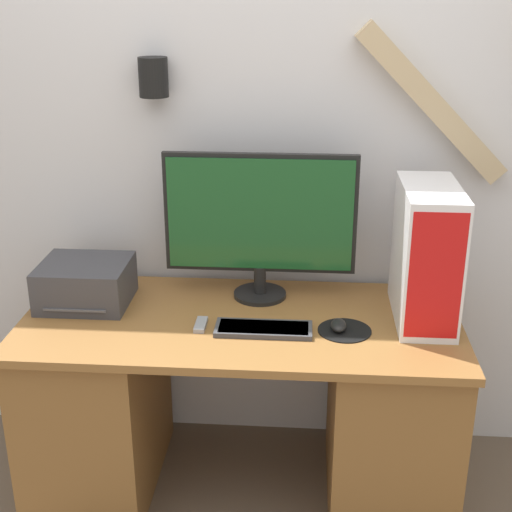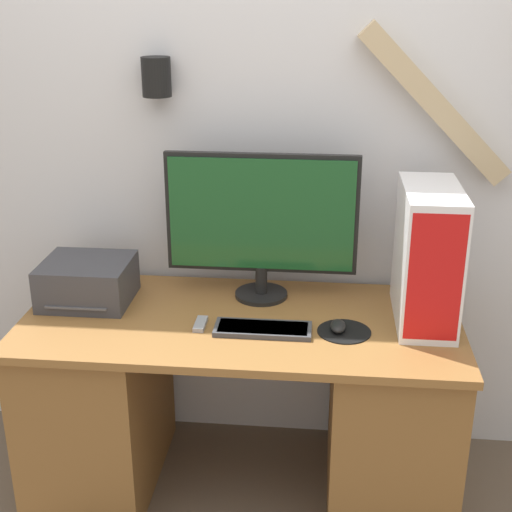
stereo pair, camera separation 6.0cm
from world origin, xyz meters
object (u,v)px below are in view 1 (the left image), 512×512
object	(u,v)px
remote_control	(201,325)
computer_tower	(426,254)
keyboard	(264,329)
monitor	(260,219)
printer	(85,283)
mouse	(338,325)

from	to	relation	value
remote_control	computer_tower	bearing A→B (deg)	9.84
keyboard	computer_tower	distance (m)	0.63
monitor	printer	size ratio (longest dim) A/B	2.19
mouse	remote_control	xyz separation A→B (m)	(-0.48, -0.01, -0.01)
printer	remote_control	distance (m)	0.50
monitor	mouse	xyz separation A→B (m)	(0.29, -0.27, -0.29)
monitor	keyboard	size ratio (longest dim) A/B	2.12
mouse	printer	world-z (taller)	printer
mouse	keyboard	bearing A→B (deg)	-174.16
computer_tower	monitor	bearing A→B (deg)	166.49
printer	remote_control	bearing A→B (deg)	-20.15
computer_tower	printer	distance (m)	1.26
computer_tower	remote_control	bearing A→B (deg)	-170.16
monitor	mouse	distance (m)	0.50
printer	remote_control	world-z (taller)	printer
printer	remote_control	size ratio (longest dim) A/B	3.07
computer_tower	remote_control	xyz separation A→B (m)	(-0.79, -0.14, -0.24)
keyboard	mouse	xyz separation A→B (m)	(0.26, 0.03, 0.01)
mouse	monitor	bearing A→B (deg)	137.24
mouse	printer	xyz separation A→B (m)	(-0.95, 0.16, 0.06)
mouse	remote_control	distance (m)	0.49
computer_tower	remote_control	size ratio (longest dim) A/B	4.59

